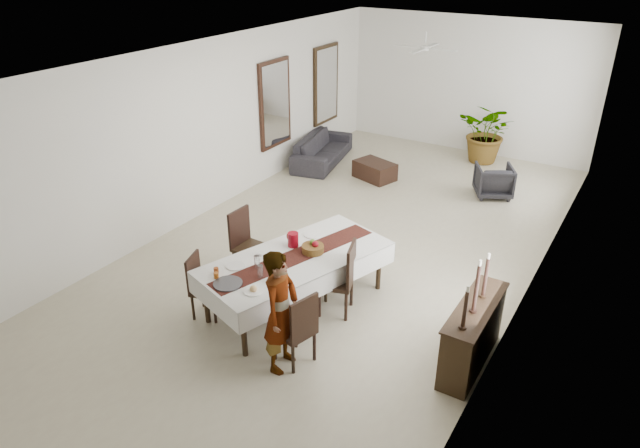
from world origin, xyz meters
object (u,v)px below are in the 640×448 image
at_px(sideboard_body, 472,336).
at_px(sofa, 322,149).
at_px(woman, 281,312).
at_px(red_pitcher, 293,240).
at_px(dining_table_top, 296,259).

bearing_deg(sideboard_body, sofa, 135.87).
relative_size(woman, sideboard_body, 1.16).
relative_size(red_pitcher, sofa, 0.10).
height_order(red_pitcher, sofa, red_pitcher).
relative_size(dining_table_top, woman, 1.57).
xyz_separation_m(woman, sofa, (-3.32, 6.38, -0.49)).
bearing_deg(woman, sideboard_body, -63.77).
bearing_deg(red_pitcher, dining_table_top, -49.20).
bearing_deg(sofa, red_pitcher, -165.11).
xyz_separation_m(red_pitcher, woman, (0.78, -1.41, -0.10)).
bearing_deg(woman, red_pitcher, 22.34).
height_order(red_pitcher, sideboard_body, red_pitcher).
relative_size(sideboard_body, sofa, 0.64).
height_order(dining_table_top, woman, woman).
height_order(sideboard_body, sofa, sideboard_body).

